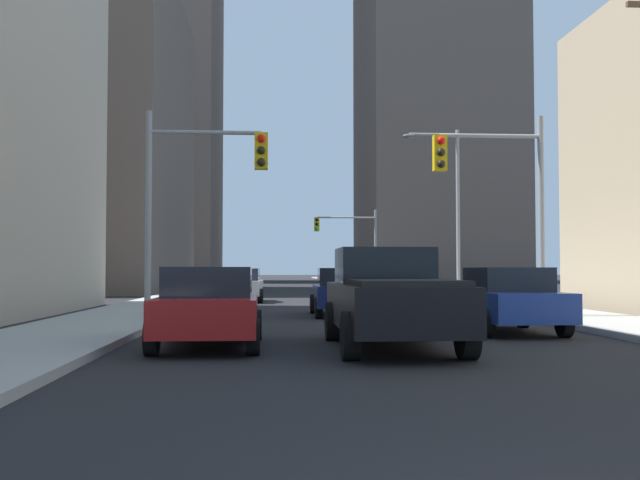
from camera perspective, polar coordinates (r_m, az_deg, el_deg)
sidewalk_left at (r=52.88m, az=-8.64°, el=-3.75°), size 3.12×160.00×0.15m
sidewalk_right at (r=53.44m, az=5.79°, el=-3.75°), size 3.12×160.00×0.15m
pickup_truck_black at (r=14.12m, az=5.40°, el=-4.45°), size 2.20×5.40×1.90m
sedan_red at (r=14.32m, az=-8.45°, el=-5.05°), size 1.95×4.22×1.52m
sedan_blue at (r=18.07m, az=14.01°, el=-4.42°), size 1.95×4.25×1.52m
sedan_navy at (r=23.92m, az=1.76°, el=-3.94°), size 1.95×4.24×1.52m
sedan_white at (r=34.16m, az=-6.00°, el=-3.43°), size 1.95×4.26×1.52m
traffic_signal_near_left at (r=21.66m, az=-9.10°, el=4.54°), size 3.48×0.44×6.00m
traffic_signal_near_right at (r=22.55m, az=13.20°, el=4.28°), size 3.30×0.44×6.00m
traffic_signal_far_right at (r=56.44m, az=2.19°, el=0.39°), size 4.72×0.44×6.00m
street_lamp_right at (r=32.63m, az=9.80°, el=3.18°), size 2.46×0.32×7.50m
building_left_mid_office at (r=56.62m, az=-21.34°, el=7.18°), size 20.76×23.26×21.22m
building_right_far_highrise at (r=94.72m, az=8.63°, el=12.54°), size 17.26×21.77×51.27m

